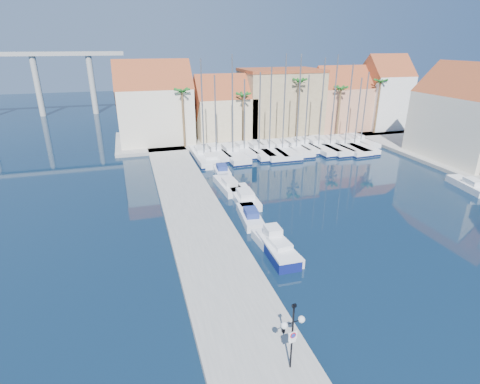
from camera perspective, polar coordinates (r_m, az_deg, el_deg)
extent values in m
plane|color=black|center=(28.22, 18.50, -14.97)|extent=(260.00, 260.00, 0.00)
cube|color=gray|center=(35.75, -6.16, -5.14)|extent=(6.00, 77.00, 0.50)
cube|color=gray|center=(72.13, 3.68, 8.84)|extent=(54.00, 16.00, 0.50)
cylinder|color=black|center=(20.48, 7.94, -21.00)|extent=(0.10, 0.10, 4.05)
cylinder|color=black|center=(19.76, 7.43, -19.30)|extent=(0.51, 0.13, 0.05)
cylinder|color=black|center=(19.98, 8.73, -18.83)|extent=(0.51, 0.13, 0.05)
sphere|color=white|center=(19.65, 6.77, -19.54)|extent=(0.36, 0.36, 0.36)
sphere|color=white|center=(20.10, 9.36, -18.60)|extent=(0.36, 0.36, 0.36)
cube|color=black|center=(19.23, 8.25, -16.78)|extent=(0.24, 0.15, 0.16)
cube|color=white|center=(20.37, 8.06, -20.89)|extent=(0.50, 0.11, 0.51)
cylinder|color=red|center=(20.32, 8.11, -20.83)|extent=(0.34, 0.07, 0.34)
cylinder|color=#1933A5|center=(20.32, 8.12, -20.84)|extent=(0.24, 0.05, 0.24)
cube|color=white|center=(20.61, 8.00, -21.62)|extent=(0.40, 0.09, 0.14)
cylinder|color=black|center=(23.51, 6.66, -19.92)|extent=(0.22, 0.22, 0.55)
cube|color=navy|center=(31.44, 5.69, -8.78)|extent=(1.97, 5.75, 0.86)
cube|color=white|center=(31.18, 5.73, -7.95)|extent=(1.97, 5.75, 0.19)
cube|color=white|center=(31.86, 5.01, -6.16)|extent=(1.26, 1.54, 1.05)
cube|color=white|center=(31.80, 5.51, -8.45)|extent=(2.44, 6.28, 0.80)
cube|color=white|center=(30.98, 6.06, -7.86)|extent=(1.54, 2.25, 0.60)
cube|color=white|center=(37.01, 1.52, -3.77)|extent=(2.24, 5.58, 0.80)
cube|color=navy|center=(36.24, 1.71, -3.13)|extent=(1.39, 2.01, 0.60)
cube|color=white|center=(41.63, 0.56, -0.76)|extent=(2.47, 6.97, 0.80)
cube|color=white|center=(40.75, 0.81, -0.21)|extent=(1.64, 2.47, 0.60)
cube|color=white|center=(44.96, -1.84, 0.98)|extent=(2.34, 6.36, 0.80)
cube|color=white|center=(44.15, -1.60, 1.56)|extent=(1.52, 2.26, 0.60)
cube|color=white|center=(50.37, -2.89, 3.29)|extent=(2.14, 5.70, 0.80)
cube|color=navy|center=(49.62, -2.79, 3.85)|extent=(1.38, 2.03, 0.60)
cube|color=white|center=(55.25, -4.57, 4.93)|extent=(2.87, 7.51, 0.80)
cube|color=white|center=(54.35, -4.48, 5.42)|extent=(1.83, 2.69, 0.60)
cube|color=white|center=(52.73, 31.47, 0.86)|extent=(2.78, 6.19, 0.80)
cube|color=white|center=(52.10, 32.01, 1.34)|extent=(1.63, 2.27, 0.60)
cube|color=white|center=(56.65, -5.59, 5.43)|extent=(2.77, 10.39, 1.00)
cube|color=#0B1538|center=(56.74, -5.58, 5.12)|extent=(2.83, 10.45, 0.28)
cube|color=white|center=(57.41, -5.83, 6.47)|extent=(1.91, 3.13, 0.60)
cylinder|color=slate|center=(54.57, -5.75, 12.55)|extent=(0.20, 0.20, 13.40)
cube|color=white|center=(58.29, -3.75, 5.96)|extent=(3.10, 9.16, 1.00)
cube|color=#0B1538|center=(58.38, -3.75, 5.65)|extent=(3.17, 9.23, 0.28)
cube|color=white|center=(58.91, -4.05, 6.92)|extent=(1.86, 2.83, 0.60)
cylinder|color=slate|center=(56.52, -3.76, 11.75)|extent=(0.20, 0.20, 11.11)
cube|color=white|center=(57.55, -1.25, 5.79)|extent=(3.14, 10.56, 1.00)
cube|color=#0B1538|center=(57.64, -1.25, 5.48)|extent=(3.21, 10.62, 0.28)
cube|color=white|center=(58.30, -1.58, 6.81)|extent=(2.03, 3.21, 0.60)
cylinder|color=slate|center=(55.47, -1.15, 13.07)|extent=(0.20, 0.20, 13.91)
cube|color=white|center=(59.43, 0.51, 6.31)|extent=(2.74, 8.19, 1.00)
cube|color=#0B1538|center=(59.52, 0.51, 6.02)|extent=(2.80, 8.26, 0.28)
cube|color=white|center=(59.95, 0.23, 7.24)|extent=(1.66, 2.53, 0.60)
cylinder|color=slate|center=(57.80, 0.68, 11.68)|extent=(0.20, 0.20, 10.42)
cube|color=white|center=(59.20, 2.73, 6.23)|extent=(2.67, 9.75, 1.00)
cube|color=#0B1538|center=(59.29, 2.73, 5.93)|extent=(2.73, 9.81, 0.28)
cube|color=white|center=(59.88, 2.43, 7.20)|extent=(1.81, 2.94, 0.60)
cylinder|color=slate|center=(57.40, 3.02, 12.10)|extent=(0.20, 0.20, 11.45)
cube|color=white|center=(59.65, 4.30, 6.31)|extent=(3.08, 11.28, 1.00)
cube|color=#0B1538|center=(59.74, 4.29, 6.01)|extent=(3.14, 11.34, 0.28)
cube|color=white|center=(60.47, 3.96, 7.32)|extent=(2.09, 3.40, 0.60)
cylinder|color=slate|center=(57.72, 4.67, 12.49)|extent=(0.20, 0.20, 12.19)
cube|color=white|center=(60.34, 6.28, 6.42)|extent=(3.22, 11.09, 1.00)
cube|color=#0B1538|center=(60.42, 6.26, 6.13)|extent=(3.28, 11.15, 0.28)
cube|color=white|center=(61.13, 5.94, 7.41)|extent=(2.11, 3.36, 0.60)
cylinder|color=slate|center=(58.31, 6.78, 13.37)|extent=(0.20, 0.20, 13.95)
cube|color=white|center=(61.35, 8.35, 6.58)|extent=(2.70, 9.53, 1.00)
cube|color=#0B1538|center=(61.43, 8.34, 6.29)|extent=(2.77, 9.60, 0.28)
cube|color=white|center=(61.97, 8.01, 7.51)|extent=(1.80, 2.89, 0.60)
cylinder|color=slate|center=(59.44, 8.96, 13.39)|extent=(0.20, 0.20, 13.87)
cube|color=white|center=(63.08, 9.62, 6.92)|extent=(2.30, 8.72, 1.00)
cube|color=#0B1538|center=(63.16, 9.60, 6.64)|extent=(2.36, 8.78, 0.28)
cube|color=white|center=(63.64, 9.32, 7.82)|extent=(1.60, 2.62, 0.60)
cylinder|color=slate|center=(61.47, 10.15, 12.15)|extent=(0.20, 0.20, 10.84)
cube|color=white|center=(63.31, 11.60, 6.84)|extent=(3.27, 11.10, 1.00)
cube|color=#0B1538|center=(63.39, 11.58, 6.56)|extent=(3.34, 11.16, 0.28)
cube|color=white|center=(64.03, 11.17, 7.78)|extent=(2.13, 3.37, 0.60)
cylinder|color=slate|center=(61.44, 12.37, 13.16)|extent=(0.20, 0.20, 13.31)
cube|color=white|center=(64.04, 13.27, 6.87)|extent=(3.40, 11.88, 1.00)
cube|color=#0B1538|center=(64.12, 13.25, 6.59)|extent=(3.47, 11.94, 0.28)
cube|color=white|center=(64.82, 12.80, 7.82)|extent=(2.25, 3.60, 0.60)
cylinder|color=slate|center=(62.12, 14.15, 13.30)|extent=(0.20, 0.20, 13.75)
cube|color=white|center=(64.60, 15.34, 6.80)|extent=(3.91, 12.02, 1.00)
cube|color=#0B1538|center=(64.68, 15.31, 6.53)|extent=(3.98, 12.08, 0.28)
cube|color=white|center=(65.34, 14.81, 7.74)|extent=(2.40, 3.69, 0.60)
cylinder|color=slate|center=(62.82, 16.28, 12.61)|extent=(0.20, 0.20, 12.49)
cube|color=white|center=(65.78, 16.73, 6.92)|extent=(3.38, 11.77, 1.00)
cube|color=#0B1538|center=(65.86, 16.70, 6.65)|extent=(3.44, 11.83, 0.28)
cube|color=white|center=(66.56, 16.30, 7.84)|extent=(2.23, 3.57, 0.60)
cylinder|color=slate|center=(64.16, 17.56, 11.67)|extent=(0.20, 0.20, 10.34)
cube|color=white|center=(68.20, 17.67, 7.32)|extent=(2.78, 8.82, 1.00)
cube|color=#0B1538|center=(68.28, 17.64, 7.06)|extent=(2.84, 8.89, 0.28)
cube|color=white|center=(68.69, 17.31, 8.15)|extent=(1.74, 2.70, 0.60)
cylinder|color=slate|center=(66.72, 18.49, 12.22)|extent=(0.20, 0.20, 11.04)
cube|color=beige|center=(66.09, -12.77, 11.37)|extent=(12.00, 9.00, 9.00)
cube|color=brown|center=(65.46, -13.10, 15.24)|extent=(12.30, 9.00, 9.00)
cube|color=#C7B38C|center=(68.12, -2.41, 11.32)|extent=(10.00, 8.00, 7.00)
cube|color=brown|center=(67.57, -2.46, 14.24)|extent=(10.30, 8.00, 8.00)
cube|color=#9B865F|center=(72.15, 6.09, 13.42)|extent=(14.00, 10.00, 11.00)
cube|color=brown|center=(71.55, 6.28, 17.98)|extent=(14.20, 10.20, 0.50)
cube|color=tan|center=(76.87, 14.83, 12.21)|extent=(10.00, 8.00, 8.00)
cube|color=brown|center=(76.36, 15.13, 15.17)|extent=(10.30, 8.00, 8.00)
cube|color=white|center=(80.91, 20.89, 12.70)|extent=(8.00, 8.00, 10.00)
cube|color=brown|center=(80.39, 21.38, 16.20)|extent=(8.30, 8.00, 8.00)
cube|color=beige|center=(63.55, 31.12, 8.40)|extent=(9.00, 14.00, 9.00)
cube|color=brown|center=(62.90, 31.93, 12.36)|extent=(9.00, 14.30, 9.00)
cylinder|color=brown|center=(61.59, -8.61, 10.92)|extent=(0.36, 0.36, 9.00)
sphere|color=#1B601E|center=(60.94, -8.85, 14.94)|extent=(2.60, 2.60, 2.60)
cylinder|color=brown|center=(63.82, 0.48, 11.08)|extent=(0.36, 0.36, 8.00)
sphere|color=#1B601E|center=(63.21, 0.49, 14.51)|extent=(2.60, 2.60, 2.60)
cylinder|color=brown|center=(67.21, 8.86, 12.24)|extent=(0.36, 0.36, 10.00)
sphere|color=#1B601E|center=(66.60, 9.11, 16.36)|extent=(2.60, 2.60, 2.60)
cylinder|color=brown|center=(71.07, 14.80, 11.69)|extent=(0.36, 0.36, 8.50)
sphere|color=#1B601E|center=(70.52, 15.13, 14.96)|extent=(2.60, 2.60, 2.60)
cylinder|color=brown|center=(75.40, 20.19, 12.02)|extent=(0.36, 0.36, 9.50)
sphere|color=#1B601E|center=(74.86, 20.66, 15.48)|extent=(2.60, 2.60, 2.60)
cube|color=#9E9E99|center=(102.74, -31.45, 17.49)|extent=(48.00, 2.20, 0.90)
cylinder|color=#9E9E99|center=(102.30, -28.46, 14.03)|extent=(1.40, 1.40, 14.00)
cylinder|color=#9E9E99|center=(100.68, -21.59, 15.01)|extent=(1.40, 1.40, 14.00)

